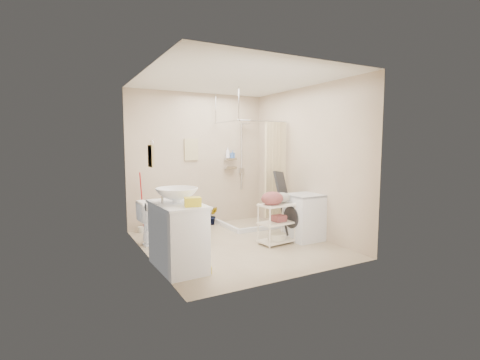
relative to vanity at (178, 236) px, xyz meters
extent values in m
plane|color=tan|center=(1.16, 0.60, -0.43)|extent=(3.20, 3.20, 0.00)
cube|color=silver|center=(1.16, 0.60, 2.17)|extent=(2.80, 3.20, 0.04)
cube|color=beige|center=(1.16, 2.20, 0.87)|extent=(2.80, 0.04, 2.60)
cube|color=beige|center=(1.16, -1.00, 0.87)|extent=(2.80, 0.04, 2.60)
cube|color=beige|center=(-0.24, 0.60, 0.87)|extent=(0.04, 3.20, 2.60)
cube|color=beige|center=(2.56, 0.60, 0.87)|extent=(0.04, 3.20, 2.60)
cube|color=white|center=(0.00, 0.00, 0.00)|extent=(0.58, 0.99, 0.86)
imported|color=white|center=(0.02, 0.06, 0.52)|extent=(0.62, 0.62, 0.19)
cube|color=yellow|center=(0.10, -0.31, 0.48)|extent=(0.23, 0.20, 0.11)
cube|color=yellow|center=(0.23, -0.34, -0.37)|extent=(0.26, 0.22, 0.12)
imported|color=white|center=(0.12, 1.24, -0.07)|extent=(0.72, 0.45, 0.71)
imported|color=brown|center=(1.05, 1.99, -0.24)|extent=(0.23, 0.20, 0.37)
imported|color=brown|center=(1.38, 2.02, -0.25)|extent=(0.23, 0.19, 0.36)
cube|color=#C6BE90|center=(1.01, 2.18, 1.07)|extent=(0.28, 0.03, 0.42)
imported|color=white|center=(1.77, 2.12, 1.00)|extent=(0.09, 0.09, 0.21)
imported|color=#3D67AF|center=(1.89, 2.13, 0.97)|extent=(0.09, 0.09, 0.16)
cube|color=silver|center=(2.30, 0.29, -0.04)|extent=(0.54, 0.56, 0.77)
camera|label=1|loc=(-1.37, -4.25, 1.19)|focal=26.00mm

